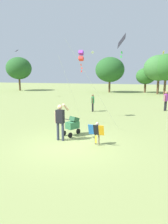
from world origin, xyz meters
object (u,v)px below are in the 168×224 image
(child_with_butterfly_kite, at_px, (97,131))
(person_sitting_far, at_px, (93,101))
(person_adult_flyer, at_px, (60,119))
(kite_orange_delta, at_px, (81,56))
(person_red_shirt, at_px, (166,99))
(kite_adult_black, at_px, (120,44))
(stroller, at_px, (73,124))

(child_with_butterfly_kite, height_order, person_sitting_far, person_sitting_far)
(person_adult_flyer, height_order, person_sitting_far, person_adult_flyer)
(kite_orange_delta, xyz_separation_m, person_red_shirt, (6.33, 5.02, -3.45))
(kite_orange_delta, bearing_deg, kite_adult_black, -39.02)
(person_adult_flyer, bearing_deg, person_red_shirt, 60.47)
(person_adult_flyer, bearing_deg, kite_adult_black, 48.61)
(kite_adult_black, bearing_deg, person_sitting_far, 117.93)
(person_adult_flyer, height_order, kite_adult_black, kite_adult_black)
(child_with_butterfly_kite, height_order, kite_adult_black, kite_adult_black)
(stroller, distance_m, person_sitting_far, 7.14)
(person_adult_flyer, distance_m, person_red_shirt, 11.78)
(stroller, height_order, kite_orange_delta, kite_orange_delta)
(child_with_butterfly_kite, xyz_separation_m, person_sitting_far, (-2.19, 8.21, 0.24))
(person_sitting_far, bearing_deg, stroller, -84.92)
(kite_orange_delta, bearing_deg, child_with_butterfly_kite, -66.06)
(child_with_butterfly_kite, bearing_deg, person_adult_flyer, 176.19)
(person_adult_flyer, distance_m, kite_adult_black, 5.32)
(person_adult_flyer, bearing_deg, kite_orange_delta, 95.69)
(child_with_butterfly_kite, height_order, person_adult_flyer, person_adult_flyer)
(child_with_butterfly_kite, bearing_deg, person_sitting_far, 104.92)
(person_adult_flyer, relative_size, person_red_shirt, 1.07)
(person_adult_flyer, bearing_deg, stroller, 73.17)
(kite_orange_delta, bearing_deg, person_sitting_far, 86.31)
(kite_adult_black, distance_m, person_sitting_far, 7.19)
(person_red_shirt, bearing_deg, person_adult_flyer, -119.53)
(kite_adult_black, height_order, person_sitting_far, kite_adult_black)
(child_with_butterfly_kite, relative_size, kite_adult_black, 0.19)
(person_red_shirt, bearing_deg, child_with_butterfly_kite, -110.86)
(stroller, height_order, person_red_shirt, person_red_shirt)
(kite_adult_black, xyz_separation_m, kite_orange_delta, (-2.99, 2.42, -0.39))
(child_with_butterfly_kite, height_order, kite_orange_delta, kite_orange_delta)
(person_adult_flyer, bearing_deg, child_with_butterfly_kite, -3.81)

